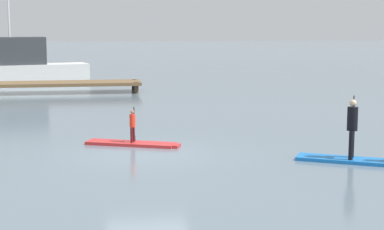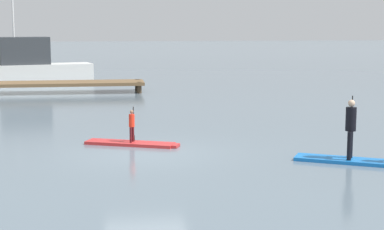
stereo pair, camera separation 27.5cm
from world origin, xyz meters
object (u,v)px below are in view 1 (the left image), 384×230
Objects in this scene: paddleboard_far at (363,161)px; fishing_boat_green_midground at (28,67)px; paddleboard_near at (133,144)px; paddler_adult at (352,125)px; paddler_child_solo at (133,124)px.

fishing_boat_green_midground reaches higher than paddleboard_far.
paddler_adult is (5.93, -3.42, 1.01)m from paddleboard_near.
paddler_adult is at bearing -30.07° from paddler_child_solo.
paddleboard_near is at bearing -104.54° from paddler_child_solo.
paddleboard_near is 0.85× the size of paddleboard_far.
paddler_child_solo is 7.21m from paddleboard_far.
fishing_boat_green_midground is at bearing 114.88° from paddleboard_far.
fishing_boat_green_midground is (-11.23, 24.68, 0.05)m from paddler_adult.
fishing_boat_green_midground is at bearing 104.01° from paddleboard_near.
paddler_child_solo is at bearing 149.95° from paddleboard_far.
paddler_child_solo reaches higher than paddleboard_far.
paddler_adult is (-0.30, 0.17, 1.01)m from paddleboard_far.
paddleboard_near is 6.91m from paddler_adult.
fishing_boat_green_midground is (-5.31, 21.26, 0.43)m from paddler_child_solo.
paddleboard_far is at bearing -29.66° from paddler_adult.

